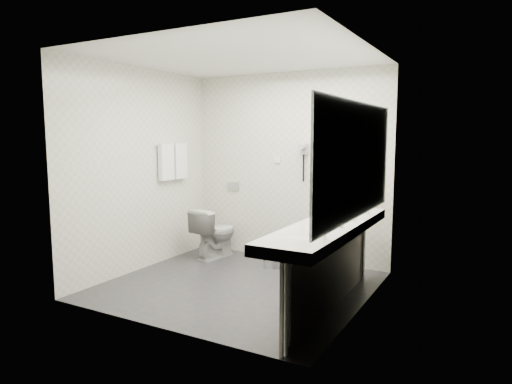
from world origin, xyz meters
The scene contains 32 objects.
floor centered at (0.00, 0.00, 0.00)m, with size 2.80×2.80×0.00m, color #28272C.
ceiling centered at (0.00, 0.00, 2.50)m, with size 2.80×2.80×0.00m, color silver.
wall_back centered at (0.00, 1.30, 1.25)m, with size 2.80×2.80×0.00m, color beige.
wall_front centered at (0.00, -1.30, 1.25)m, with size 2.80×2.80×0.00m, color beige.
wall_left centered at (-1.40, 0.00, 1.25)m, with size 2.60×2.60×0.00m, color beige.
wall_right centered at (1.40, 0.00, 1.25)m, with size 2.60×2.60×0.00m, color beige.
vanity_counter centered at (1.12, -0.20, 0.80)m, with size 0.55×2.20×0.10m, color silver.
vanity_panel centered at (1.15, -0.20, 0.38)m, with size 0.03×2.15×0.75m, color gray.
vanity_post_near centered at (1.18, -1.24, 0.38)m, with size 0.06×0.06×0.75m, color silver.
vanity_post_far centered at (1.18, 0.84, 0.38)m, with size 0.06×0.06×0.75m, color silver.
mirror centered at (1.39, -0.20, 1.45)m, with size 0.02×2.20×1.05m, color #B2BCC6.
basin_near centered at (1.12, -0.85, 0.83)m, with size 0.40×0.31×0.05m, color white.
basin_far centered at (1.12, 0.45, 0.83)m, with size 0.40×0.31×0.05m, color white.
faucet_near centered at (1.32, -0.85, 0.92)m, with size 0.04×0.04×0.15m, color silver.
faucet_far centered at (1.32, 0.45, 0.92)m, with size 0.04×0.04×0.15m, color silver.
soap_bottle_a centered at (1.09, -0.20, 0.90)m, with size 0.04×0.04×0.09m, color silver.
soap_bottle_b centered at (1.06, -0.10, 0.90)m, with size 0.08×0.08×0.10m, color silver.
soap_bottle_c centered at (1.29, -0.34, 0.91)m, with size 0.05×0.05×0.12m, color silver.
glass_left centered at (1.29, 0.06, 0.90)m, with size 0.06×0.06×0.10m, color silver.
glass_right centered at (1.24, 0.20, 0.90)m, with size 0.05×0.05×0.10m, color silver.
toilet centered at (-0.89, 0.85, 0.35)m, with size 0.39×0.68×0.69m, color white.
flush_plate centered at (-0.85, 1.29, 0.95)m, with size 0.18×0.02×0.12m, color #B2B5BA.
pedal_bin centered at (0.02, 0.81, 0.15)m, with size 0.22×0.22×0.30m, color #B2B5BA.
bin_lid centered at (0.02, 0.81, 0.31)m, with size 0.22×0.22×0.01m, color #B2B5BA.
towel_rail centered at (-1.35, 0.55, 1.55)m, with size 0.02×0.02×0.62m, color silver.
towel_near centered at (-1.34, 0.41, 1.33)m, with size 0.07×0.24×0.48m, color white.
towel_far centered at (-1.34, 0.69, 1.33)m, with size 0.07×0.24×0.48m, color white.
dryer_cradle centered at (0.25, 1.27, 1.50)m, with size 0.10×0.04×0.14m, color #9B9CA1.
dryer_barrel centered at (0.25, 1.20, 1.53)m, with size 0.08×0.08×0.14m, color #9B9CA1.
dryer_cord centered at (0.25, 1.26, 1.25)m, with size 0.02×0.02×0.35m, color black.
switch_plate_a centered at (-0.15, 1.29, 1.35)m, with size 0.09×0.02×0.09m, color white.
switch_plate_b centered at (0.55, 1.29, 1.35)m, with size 0.09×0.02×0.09m, color white.
Camera 1 is at (2.54, -4.17, 1.67)m, focal length 31.48 mm.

